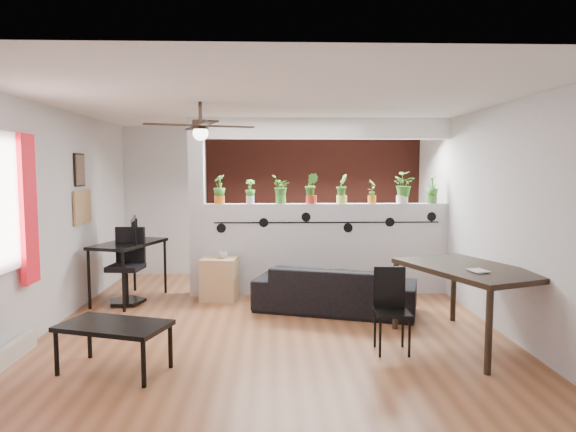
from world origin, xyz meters
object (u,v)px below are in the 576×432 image
Objects in this scene: potted_plant_6 at (402,187)px; potted_plant_7 at (432,189)px; cup at (223,255)px; ceiling_fan at (200,128)px; potted_plant_0 at (219,188)px; potted_plant_1 at (250,191)px; office_chair at (128,271)px; potted_plant_5 at (372,191)px; folding_chair at (391,302)px; coffee_table at (114,329)px; computer_desk at (129,248)px; potted_plant_2 at (281,189)px; dining_table at (470,275)px; potted_plant_4 at (342,188)px; cube_shelf at (219,279)px; sofa at (335,289)px; potted_plant_3 at (311,188)px.

potted_plant_7 is (0.45, 0.00, -0.03)m from potted_plant_6.
potted_plant_6 reaches higher than cup.
potted_plant_7 is (3.18, 1.80, -0.75)m from ceiling_fan.
potted_plant_0 reaches higher than cup.
potted_plant_1 is 2.06m from office_chair.
potted_plant_5 is 2.65m from folding_chair.
office_chair is at bearing 102.65° from coffee_table.
computer_desk is at bearing -164.78° from potted_plant_0.
potted_plant_2 is 0.89× the size of potted_plant_6.
computer_desk and dining_table have the same top height.
cup is at bearing 86.50° from ceiling_fan.
ceiling_fan reaches higher than potted_plant_4.
ceiling_fan is at bearing -84.97° from cube_shelf.
office_chair is at bearing -84.03° from computer_desk.
office_chair is at bearing -167.29° from potted_plant_2.
computer_desk is at bearing 102.29° from coffee_table.
folding_chair is (1.97, -2.09, 0.20)m from cube_shelf.
sofa is at bearing -9.92° from office_chair.
potted_plant_1 is at bearing 180.00° from potted_plant_3.
potted_plant_1 is 0.42× the size of folding_chair.
folding_chair reaches higher than coffee_table.
potted_plant_3 is 1.88m from cube_shelf.
cube_shelf is 0.70× the size of folding_chair.
coffee_table is (-3.55, -0.65, -0.34)m from dining_table.
sofa is 3.00m from coffee_table.
sofa is at bearing 27.05° from ceiling_fan.
potted_plant_2 is 0.90m from potted_plant_4.
folding_chair is (0.63, -2.43, -1.08)m from potted_plant_3.
cube_shelf is 3.47m from dining_table.
cube_shelf is 1.27m from office_chair.
cup is 3.40m from dining_table.
computer_desk is at bearing 130.11° from ceiling_fan.
office_chair is (-2.83, 0.49, 0.17)m from sofa.
dining_table is at bearing -25.22° from computer_desk.
ceiling_fan is at bearing -47.33° from office_chair.
potted_plant_3 is (0.45, 0.00, 0.01)m from potted_plant_2.
potted_plant_5 is 0.33× the size of coffee_table.
coffee_table is (0.56, -2.58, -0.35)m from computer_desk.
potted_plant_6 is (0.45, -0.00, 0.06)m from potted_plant_5.
cup is at bearing -168.92° from potted_plant_4.
coffee_table is (-0.67, -1.12, -1.91)m from ceiling_fan.
coffee_table is (-1.14, -2.92, -1.14)m from potted_plant_1.
potted_plant_5 is 3.69m from office_chair.
potted_plant_1 is at bearing 15.96° from office_chair.
potted_plant_3 reaches higher than potted_plant_1.
potted_plant_4 is at bearing 17.35° from cube_shelf.
potted_plant_6 is 0.27× the size of dining_table.
potted_plant_0 is 1.81m from potted_plant_4.
potted_plant_6 is 2.43m from dining_table.
potted_plant_4 is at bearing 0.00° from potted_plant_2.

